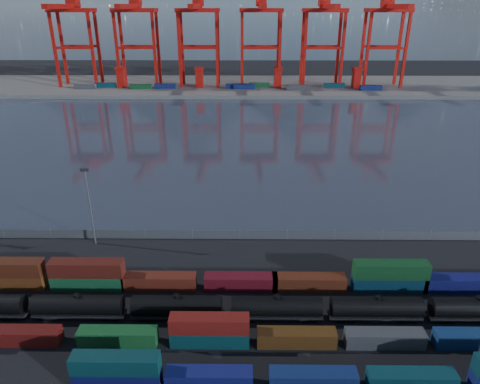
{
  "coord_description": "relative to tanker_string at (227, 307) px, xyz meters",
  "views": [
    {
      "loc": [
        0.79,
        -50.86,
        45.33
      ],
      "look_at": [
        0.0,
        30.0,
        10.0
      ],
      "focal_mm": 32.0,
      "sensor_mm": 36.0,
      "label": 1
    }
  ],
  "objects": [
    {
      "name": "yard_light_mast",
      "position": [
        -28.18,
        23.04,
        7.06
      ],
      "size": [
        1.6,
        0.4,
        16.6
      ],
      "color": "slate",
      "rests_on": "ground"
    },
    {
      "name": "quay_containers",
      "position": [
        -9.18,
        192.5,
        1.06
      ],
      "size": [
        172.58,
        10.99,
        2.6
      ],
      "color": "navy",
      "rests_on": "far_quay"
    },
    {
      "name": "waterfront_fence",
      "position": [
        1.82,
        25.04,
        -1.23
      ],
      "size": [
        160.12,
        0.12,
        2.2
      ],
      "color": "#595B5E",
      "rests_on": "ground"
    },
    {
      "name": "far_quay",
      "position": [
        1.82,
        207.04,
        -1.24
      ],
      "size": [
        700.0,
        70.0,
        2.0
      ],
      "primitive_type": "cube",
      "color": "#514F4C",
      "rests_on": "ground"
    },
    {
      "name": "straddle_carriers",
      "position": [
        -0.68,
        197.04,
        5.58
      ],
      "size": [
        140.0,
        7.0,
        11.1
      ],
      "color": "red",
      "rests_on": "far_quay"
    },
    {
      "name": "container_row_north",
      "position": [
        -1.49,
        7.76,
        -0.28
      ],
      "size": [
        142.82,
        2.57,
        5.48
      ],
      "color": "navy",
      "rests_on": "ground"
    },
    {
      "name": "tanker_string",
      "position": [
        0.0,
        0.0,
        0.0
      ],
      "size": [
        123.01,
        3.12,
        4.46
      ],
      "color": "black",
      "rests_on": "ground"
    },
    {
      "name": "container_row_south",
      "position": [
        24.86,
        -12.94,
        -0.4
      ],
      "size": [
        139.8,
        2.3,
        4.89
      ],
      "color": "#484B4E",
      "rests_on": "ground"
    },
    {
      "name": "gantry_cranes",
      "position": [
        -5.68,
        200.39,
        35.86
      ],
      "size": [
        198.91,
        45.9,
        62.15
      ],
      "color": "red",
      "rests_on": "ground"
    },
    {
      "name": "container_row_mid",
      "position": [
        -6.12,
        -5.54,
        -0.62
      ],
      "size": [
        140.25,
        2.32,
        4.95
      ],
      "color": "#3F4344",
      "rests_on": "ground"
    },
    {
      "name": "ground",
      "position": [
        1.82,
        -2.96,
        -2.24
      ],
      "size": [
        700.0,
        700.0,
        0.0
      ],
      "primitive_type": "plane",
      "color": "black",
      "rests_on": "ground"
    },
    {
      "name": "harbor_water",
      "position": [
        1.82,
        102.04,
        -2.23
      ],
      "size": [
        700.0,
        700.0,
        0.0
      ],
      "primitive_type": "plane",
      "color": "#2E3442",
      "rests_on": "ground"
    }
  ]
}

